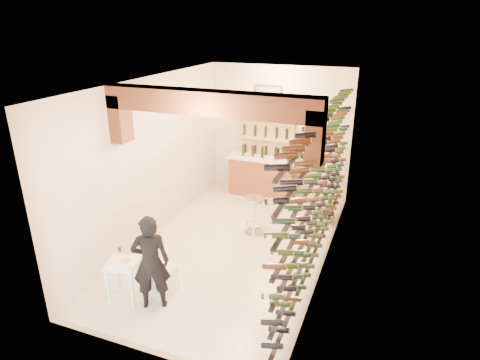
% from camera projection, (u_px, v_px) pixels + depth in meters
% --- Properties ---
extents(ground, '(6.00, 6.00, 0.00)m').
position_uv_depth(ground, '(235.00, 246.00, 8.09)').
color(ground, beige).
rests_on(ground, ground).
extents(room_shell, '(3.52, 6.02, 3.21)m').
position_uv_depth(room_shell, '(228.00, 140.00, 7.04)').
color(room_shell, beige).
rests_on(room_shell, ground).
extents(wine_rack, '(0.32, 5.70, 2.56)m').
position_uv_depth(wine_rack, '(317.00, 184.00, 7.01)').
color(wine_rack, black).
rests_on(wine_rack, ground).
extents(back_counter, '(1.70, 0.62, 1.29)m').
position_uv_depth(back_counter, '(262.00, 175.00, 10.29)').
color(back_counter, brown).
rests_on(back_counter, ground).
extents(back_shelving, '(1.40, 0.31, 2.73)m').
position_uv_depth(back_shelving, '(266.00, 148.00, 10.27)').
color(back_shelving, tan).
rests_on(back_shelving, ground).
extents(tasting_table, '(0.58, 0.58, 0.83)m').
position_uv_depth(tasting_table, '(123.00, 269.00, 6.37)').
color(tasting_table, white).
rests_on(tasting_table, ground).
extents(white_stool, '(0.44, 0.44, 0.49)m').
position_uv_depth(white_stool, '(162.00, 281.00, 6.61)').
color(white_stool, white).
rests_on(white_stool, ground).
extents(person, '(0.68, 0.60, 1.55)m').
position_uv_depth(person, '(151.00, 262.00, 6.14)').
color(person, black).
rests_on(person, ground).
extents(chrome_barstool, '(0.42, 0.42, 0.81)m').
position_uv_depth(chrome_barstool, '(254.00, 213.00, 8.42)').
color(chrome_barstool, silver).
rests_on(chrome_barstool, ground).
extents(crate_lower, '(0.54, 0.46, 0.27)m').
position_uv_depth(crate_lower, '(321.00, 215.00, 9.10)').
color(crate_lower, '#DFBA7A').
rests_on(crate_lower, ground).
extents(crate_upper, '(0.48, 0.40, 0.24)m').
position_uv_depth(crate_upper, '(322.00, 204.00, 9.00)').
color(crate_upper, '#DFBA7A').
rests_on(crate_upper, crate_lower).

